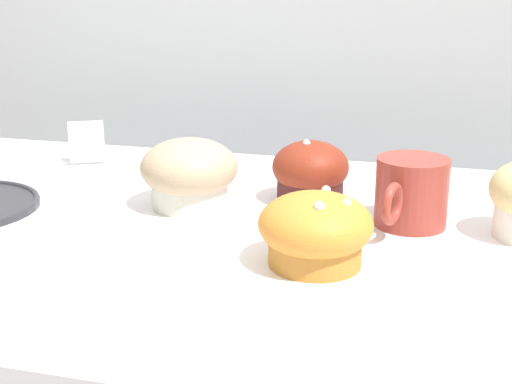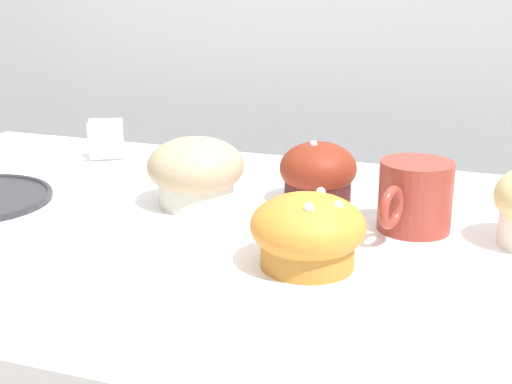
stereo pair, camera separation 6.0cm
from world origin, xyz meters
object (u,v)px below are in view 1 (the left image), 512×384
(muffin_front_left, at_px, (310,173))
(coffee_cup, at_px, (411,191))
(muffin_front_center, at_px, (315,230))
(muffin_back_right, at_px, (189,173))

(muffin_front_left, height_order, coffee_cup, muffin_front_left)
(muffin_front_center, relative_size, coffee_cup, 0.93)
(muffin_front_left, distance_m, coffee_cup, 0.14)
(muffin_front_center, height_order, coffee_cup, coffee_cup)
(muffin_back_right, relative_size, coffee_cup, 0.98)
(muffin_front_center, bearing_deg, muffin_back_right, 142.42)
(muffin_front_center, xyz_separation_m, muffin_back_right, (-0.18, 0.14, 0.01))
(muffin_front_center, height_order, muffin_back_right, muffin_back_right)
(coffee_cup, bearing_deg, muffin_front_center, -121.15)
(muffin_back_right, height_order, muffin_front_left, muffin_back_right)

